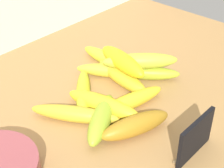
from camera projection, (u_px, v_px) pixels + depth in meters
counter_top at (119, 102)px, 86.57cm from camera, size 110.00×76.00×3.00cm
chalkboard_sign at (195, 139)px, 68.03cm from camera, size 11.00×1.80×8.40cm
banana_0 at (103, 105)px, 79.61cm from camera, size 7.90×18.72×4.22cm
banana_1 at (101, 119)px, 75.54cm from camera, size 16.44×11.99×4.27cm
banana_2 at (129, 102)px, 80.89cm from camera, size 19.35×7.71×3.64cm
banana_3 at (135, 125)px, 73.80cm from camera, size 16.40×9.49×4.33cm
banana_4 at (75, 114)px, 77.40cm from camera, size 13.14×18.75×3.61cm
banana_5 at (146, 73)px, 91.10cm from camera, size 13.34×15.68×3.51cm
banana_6 at (83, 92)px, 84.39cm from camera, size 15.48×15.48×3.33cm
banana_7 at (109, 60)px, 96.42cm from camera, size 4.54×19.12×3.66cm
banana_8 at (114, 71)px, 91.87cm from camera, size 14.09×18.02×3.63cm
banana_9 at (122, 77)px, 89.19cm from camera, size 7.36×18.68×4.05cm
banana_10 at (122, 61)px, 87.11cm from camera, size 8.00×16.76×4.38cm
banana_11 at (140, 61)px, 88.57cm from camera, size 16.26×15.81×4.06cm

